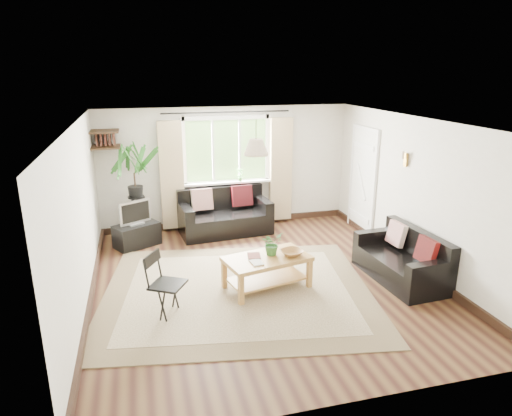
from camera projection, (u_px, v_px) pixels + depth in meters
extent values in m
plane|color=black|center=(263.00, 281.00, 6.94)|extent=(5.50, 5.50, 0.00)
plane|color=white|center=(263.00, 122.00, 6.24)|extent=(5.50, 5.50, 0.00)
cube|color=beige|center=(227.00, 167.00, 9.13)|extent=(5.00, 0.02, 2.40)
cube|color=beige|center=(345.00, 293.00, 4.05)|extent=(5.00, 0.02, 2.40)
cube|color=beige|center=(80.00, 220.00, 5.99)|extent=(0.02, 5.50, 2.40)
cube|color=beige|center=(415.00, 194.00, 7.19)|extent=(0.02, 5.50, 2.40)
cube|color=#C0B394|center=(238.00, 291.00, 6.62)|extent=(4.30, 3.85, 0.02)
cube|color=silver|center=(363.00, 182.00, 8.82)|extent=(0.06, 0.96, 2.06)
imported|color=#2C5E25|center=(272.00, 243.00, 6.63)|extent=(0.39, 0.38, 0.34)
imported|color=olive|center=(292.00, 253.00, 6.64)|extent=(0.40, 0.40, 0.08)
imported|color=silver|center=(251.00, 263.00, 6.35)|extent=(0.18, 0.23, 0.02)
imported|color=brown|center=(248.00, 256.00, 6.59)|extent=(0.22, 0.27, 0.02)
cube|color=black|center=(137.00, 235.00, 8.27)|extent=(0.89, 0.76, 0.42)
imported|color=#2D6023|center=(240.00, 175.00, 9.12)|extent=(0.14, 0.10, 0.27)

